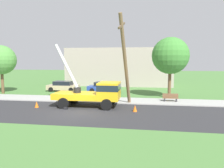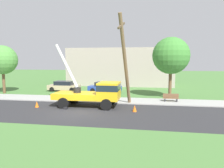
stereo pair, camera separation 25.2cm
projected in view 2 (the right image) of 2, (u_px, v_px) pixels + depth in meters
The scene contains 13 objects.
ground_plane at pixel (104, 91), 29.77m from camera, with size 120.00×120.00×0.00m, color #477538.
road_asphalt at pixel (77, 112), 18.01m from camera, with size 80.00×7.63×0.01m, color #2B2B2D.
sidewalk_strip at pixel (93, 100), 23.35m from camera, with size 80.00×3.27×0.10m, color #9E9E99.
utility_truck at pixel (95, 92), 19.85m from camera, with size 6.76×3.20×5.98m.
leaning_utility_pole at pixel (125, 61), 19.49m from camera, with size 0.97×4.03×8.43m.
traffic_cone_ahead at pixel (135, 108), 18.07m from camera, with size 0.36×0.36×0.56m, color orange.
traffic_cone_behind at pixel (37, 104), 19.75m from camera, with size 0.36×0.36×0.56m, color orange.
parked_sedan_tan at pixel (64, 86), 30.06m from camera, with size 4.42×2.05×1.42m.
parked_sedan_blue at pixel (105, 87), 28.85m from camera, with size 4.53×2.25×1.42m.
park_bench at pixel (171, 98), 22.01m from camera, with size 1.60×0.45×0.90m.
roadside_tree_near at pixel (3, 60), 27.61m from camera, with size 3.77×3.77×6.30m.
roadside_tree_far at pixel (171, 56), 23.83m from camera, with size 4.17×4.17×6.97m.
lowrise_building_backdrop at pixel (121, 67), 37.27m from camera, with size 18.00×6.00×6.40m, color #A5998C.
Camera 2 is at (5.86, -16.89, 4.41)m, focal length 33.94 mm.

